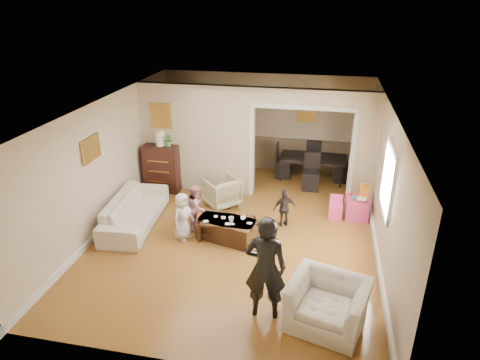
% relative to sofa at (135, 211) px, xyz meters
% --- Properties ---
extents(floor, '(7.00, 7.00, 0.00)m').
position_rel_sofa_xyz_m(floor, '(2.17, 0.17, -0.32)').
color(floor, '#AA6E2B').
rests_on(floor, ground).
extents(partition_left, '(2.75, 0.18, 2.60)m').
position_rel_sofa_xyz_m(partition_left, '(0.80, 1.97, 0.98)').
color(partition_left, beige).
rests_on(partition_left, ground).
extents(partition_right, '(0.55, 0.18, 2.60)m').
position_rel_sofa_xyz_m(partition_right, '(4.65, 1.97, 0.98)').
color(partition_right, beige).
rests_on(partition_right, ground).
extents(partition_header, '(2.22, 0.18, 0.35)m').
position_rel_sofa_xyz_m(partition_header, '(3.27, 1.97, 2.11)').
color(partition_header, beige).
rests_on(partition_header, partition_right).
extents(window_pane, '(0.03, 0.95, 1.10)m').
position_rel_sofa_xyz_m(window_pane, '(4.90, -0.23, 1.23)').
color(window_pane, white).
rests_on(window_pane, ground).
extents(framed_art_partition, '(0.45, 0.03, 0.55)m').
position_rel_sofa_xyz_m(framed_art_partition, '(-0.03, 1.87, 1.53)').
color(framed_art_partition, brown).
rests_on(framed_art_partition, partition_left).
extents(framed_art_sofa_wall, '(0.03, 0.55, 0.40)m').
position_rel_sofa_xyz_m(framed_art_sofa_wall, '(-0.54, -0.43, 1.48)').
color(framed_art_sofa_wall, brown).
extents(framed_art_alcove, '(0.45, 0.03, 0.55)m').
position_rel_sofa_xyz_m(framed_art_alcove, '(3.27, 3.61, 1.38)').
color(framed_art_alcove, brown).
extents(sofa, '(1.04, 2.25, 0.64)m').
position_rel_sofa_xyz_m(sofa, '(0.00, 0.00, 0.00)').
color(sofa, silver).
rests_on(sofa, ground).
extents(armchair_back, '(1.01, 1.01, 0.66)m').
position_rel_sofa_xyz_m(armchair_back, '(1.57, 1.23, 0.01)').
color(armchair_back, tan).
rests_on(armchair_back, ground).
extents(armchair_front, '(1.32, 1.22, 0.71)m').
position_rel_sofa_xyz_m(armchair_front, '(4.00, -2.20, 0.04)').
color(armchair_front, silver).
rests_on(armchair_front, ground).
extents(dresser, '(0.84, 0.47, 1.16)m').
position_rel_sofa_xyz_m(dresser, '(-0.04, 1.75, 0.26)').
color(dresser, black).
rests_on(dresser, ground).
extents(table_lamp, '(0.22, 0.22, 0.36)m').
position_rel_sofa_xyz_m(table_lamp, '(-0.04, 1.75, 1.02)').
color(table_lamp, '#FFF7CF').
rests_on(table_lamp, dresser).
extents(potted_plant, '(0.28, 0.24, 0.31)m').
position_rel_sofa_xyz_m(potted_plant, '(0.16, 1.75, 0.99)').
color(potted_plant, '#4B7E38').
rests_on(potted_plant, dresser).
extents(coffee_table, '(1.24, 0.83, 0.42)m').
position_rel_sofa_xyz_m(coffee_table, '(2.02, -0.18, -0.11)').
color(coffee_table, '#392112').
rests_on(coffee_table, ground).
extents(coffee_cup, '(0.13, 0.13, 0.10)m').
position_rel_sofa_xyz_m(coffee_cup, '(2.12, -0.23, 0.16)').
color(coffee_cup, silver).
rests_on(coffee_cup, coffee_table).
extents(play_table, '(0.48, 0.48, 0.46)m').
position_rel_sofa_xyz_m(play_table, '(4.59, 1.24, -0.09)').
color(play_table, '#DD3A7C').
rests_on(play_table, ground).
extents(cereal_box, '(0.20, 0.07, 0.30)m').
position_rel_sofa_xyz_m(cereal_box, '(4.71, 1.34, 0.29)').
color(cereal_box, yellow).
rests_on(cereal_box, play_table).
extents(cyan_cup, '(0.08, 0.08, 0.08)m').
position_rel_sofa_xyz_m(cyan_cup, '(4.49, 1.19, 0.18)').
color(cyan_cup, '#25ABBA').
rests_on(cyan_cup, play_table).
extents(toy_block, '(0.10, 0.08, 0.05)m').
position_rel_sofa_xyz_m(toy_block, '(4.47, 1.36, 0.17)').
color(toy_block, red).
rests_on(toy_block, play_table).
extents(play_bowl, '(0.23, 0.23, 0.06)m').
position_rel_sofa_xyz_m(play_bowl, '(4.64, 1.12, 0.17)').
color(play_bowl, silver).
rests_on(play_bowl, play_table).
extents(dining_table, '(1.74, 1.04, 0.59)m').
position_rel_sofa_xyz_m(dining_table, '(3.53, 3.15, -0.02)').
color(dining_table, black).
rests_on(dining_table, ground).
extents(adult_person, '(0.64, 0.44, 1.68)m').
position_rel_sofa_xyz_m(adult_person, '(3.07, -2.18, 0.52)').
color(adult_person, black).
rests_on(adult_person, ground).
extents(child_kneel_a, '(0.48, 0.56, 0.98)m').
position_rel_sofa_xyz_m(child_kneel_a, '(1.17, -0.33, 0.17)').
color(child_kneel_a, silver).
rests_on(child_kneel_a, ground).
extents(child_kneel_b, '(0.41, 0.50, 0.96)m').
position_rel_sofa_xyz_m(child_kneel_b, '(1.32, 0.12, 0.16)').
color(child_kneel_b, '#D4848F').
rests_on(child_kneel_b, ground).
extents(child_toddler, '(0.52, 0.39, 0.82)m').
position_rel_sofa_xyz_m(child_toddler, '(3.07, 0.57, 0.09)').
color(child_toddler, black).
rests_on(child_toddler, ground).
extents(craft_papers, '(0.96, 0.44, 0.00)m').
position_rel_sofa_xyz_m(craft_papers, '(2.08, -0.19, 0.11)').
color(craft_papers, white).
rests_on(craft_papers, coffee_table).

